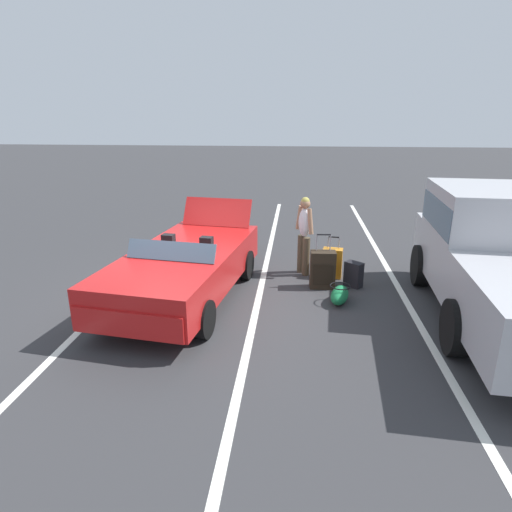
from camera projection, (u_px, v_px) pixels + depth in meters
The scene contains 11 objects.
ground_plane at pixel (186, 299), 7.99m from camera, with size 80.00×80.00×0.00m, color #333335.
lot_line_near at pixel (115, 296), 8.11m from camera, with size 18.00×0.12×0.01m, color silver.
lot_line_mid at pixel (258, 302), 7.87m from camera, with size 18.00×0.12×0.01m, color silver.
lot_line_far at pixel (410, 308), 7.62m from camera, with size 18.00×0.12×0.01m, color silver.
convertible_car at pixel (180, 273), 7.62m from camera, with size 4.39×2.30×1.51m.
suitcase_large_black at pixel (323, 270), 8.41m from camera, with size 0.32×0.49×1.07m.
suitcase_medium_bright at pixel (332, 263), 8.97m from camera, with size 0.30×0.43×0.87m.
suitcase_small_carryon at pixel (354, 274), 8.51m from camera, with size 0.37×0.39×0.50m.
duffel_bag at pixel (340, 295), 7.78m from camera, with size 0.70×0.46×0.34m.
traveler_person at pixel (304, 231), 8.99m from camera, with size 0.55×0.40×1.65m.
parked_pickup_truck_near at pixel (500, 254), 6.98m from camera, with size 5.13×2.35×2.10m.
Camera 1 is at (7.18, 1.99, 3.26)m, focal length 30.33 mm.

